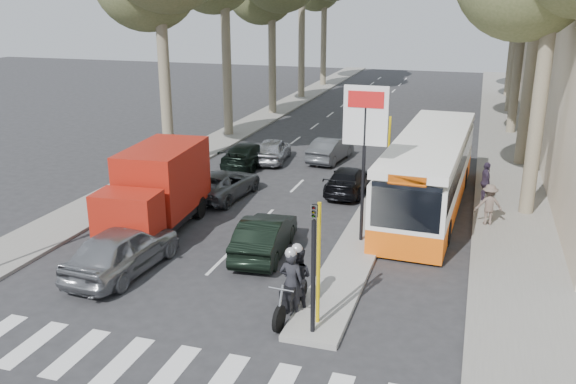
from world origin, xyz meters
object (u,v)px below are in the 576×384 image
dark_hatchback (265,236)px  city_bus (429,170)px  silver_hatchback (122,250)px  red_truck (158,188)px  motorcycle (294,282)px

dark_hatchback → city_bus: bearing=-131.7°
silver_hatchback → red_truck: red_truck is taller
silver_hatchback → city_bus: city_bus is taller
red_truck → motorcycle: (6.63, -4.51, -0.71)m
silver_hatchback → motorcycle: 5.98m
dark_hatchback → motorcycle: (2.11, -3.53, 0.25)m
red_truck → city_bus: bearing=25.8°
silver_hatchback → city_bus: bearing=-129.8°
dark_hatchback → red_truck: bearing=-17.3°
silver_hatchback → dark_hatchback: silver_hatchback is taller
dark_hatchback → city_bus: size_ratio=0.35×
red_truck → motorcycle: size_ratio=2.48×
silver_hatchback → motorcycle: bearing=175.3°
silver_hatchback → dark_hatchback: bearing=-141.4°
city_bus → silver_hatchback: bearing=-130.7°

